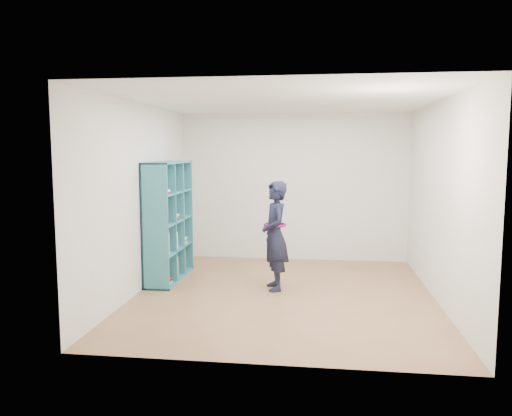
# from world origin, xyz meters

# --- Properties ---
(floor) EXTENTS (4.50, 4.50, 0.00)m
(floor) POSITION_xyz_m (0.00, 0.00, 0.00)
(floor) COLOR #8D6240
(floor) RESTS_ON ground
(ceiling) EXTENTS (4.50, 4.50, 0.00)m
(ceiling) POSITION_xyz_m (0.00, 0.00, 2.60)
(ceiling) COLOR white
(ceiling) RESTS_ON wall_back
(wall_left) EXTENTS (0.02, 4.50, 2.60)m
(wall_left) POSITION_xyz_m (-2.00, 0.00, 1.30)
(wall_left) COLOR white
(wall_left) RESTS_ON floor
(wall_right) EXTENTS (0.02, 4.50, 2.60)m
(wall_right) POSITION_xyz_m (2.00, 0.00, 1.30)
(wall_right) COLOR white
(wall_right) RESTS_ON floor
(wall_back) EXTENTS (4.00, 0.02, 2.60)m
(wall_back) POSITION_xyz_m (0.00, 2.25, 1.30)
(wall_back) COLOR white
(wall_back) RESTS_ON floor
(wall_front) EXTENTS (4.00, 0.02, 2.60)m
(wall_front) POSITION_xyz_m (0.00, -2.25, 1.30)
(wall_front) COLOR white
(wall_front) RESTS_ON floor
(bookshelf) EXTENTS (0.39, 1.34, 1.79)m
(bookshelf) POSITION_xyz_m (-1.82, 0.62, 0.87)
(bookshelf) COLOR teal
(bookshelf) RESTS_ON floor
(person) EXTENTS (0.51, 0.64, 1.53)m
(person) POSITION_xyz_m (-0.15, 0.25, 0.77)
(person) COLOR black
(person) RESTS_ON floor
(smartphone) EXTENTS (0.06, 0.09, 0.14)m
(smartphone) POSITION_xyz_m (-0.30, 0.29, 0.87)
(smartphone) COLOR silver
(smartphone) RESTS_ON person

